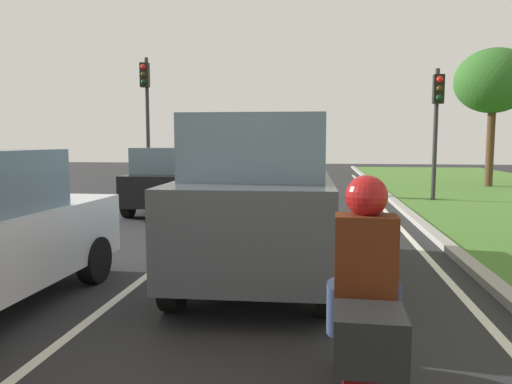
% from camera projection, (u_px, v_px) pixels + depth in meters
% --- Properties ---
extents(ground_plane, '(60.00, 60.00, 0.00)m').
position_uv_depth(ground_plane, '(251.00, 216.00, 12.70)').
color(ground_plane, '#262628').
extents(lane_line_center, '(0.12, 32.00, 0.01)m').
position_uv_depth(lane_line_center, '(225.00, 216.00, 12.79)').
color(lane_line_center, silver).
rests_on(lane_line_center, ground).
extents(lane_line_right_edge, '(0.12, 32.00, 0.01)m').
position_uv_depth(lane_line_right_edge, '(393.00, 219.00, 12.22)').
color(lane_line_right_edge, silver).
rests_on(lane_line_right_edge, ground).
extents(curb_right, '(0.24, 48.00, 0.12)m').
position_uv_depth(curb_right, '(413.00, 217.00, 12.15)').
color(curb_right, '#9E9B93').
rests_on(curb_right, ground).
extents(car_suv_ahead, '(2.07, 4.55, 2.28)m').
position_uv_depth(car_suv_ahead, '(261.00, 197.00, 6.93)').
color(car_suv_ahead, '#474C51').
rests_on(car_suv_ahead, ground).
extents(car_hatchback_far, '(1.81, 3.74, 1.78)m').
position_uv_depth(car_hatchback_far, '(170.00, 180.00, 13.52)').
color(car_hatchback_far, black).
rests_on(car_hatchback_far, ground).
extents(motorcycle, '(0.41, 1.90, 1.01)m').
position_uv_depth(motorcycle, '(363.00, 350.00, 3.25)').
color(motorcycle, '#590A0A').
rests_on(motorcycle, ground).
extents(rider_person, '(0.51, 0.41, 1.16)m').
position_uv_depth(rider_person, '(365.00, 257.00, 3.23)').
color(rider_person, '#4C1E0C').
rests_on(rider_person, ground).
extents(traffic_light_near_right, '(0.32, 0.50, 4.23)m').
position_uv_depth(traffic_light_near_right, '(437.00, 111.00, 15.34)').
color(traffic_light_near_right, '#2D2D2D').
rests_on(traffic_light_near_right, ground).
extents(traffic_light_overhead_left, '(0.32, 0.50, 5.09)m').
position_uv_depth(traffic_light_overhead_left, '(146.00, 101.00, 18.44)').
color(traffic_light_overhead_left, '#2D2D2D').
rests_on(traffic_light_overhead_left, ground).
extents(tree_roadside_far, '(3.10, 3.10, 5.74)m').
position_uv_depth(tree_roadside_far, '(493.00, 82.00, 20.02)').
color(tree_roadside_far, '#4C331E').
rests_on(tree_roadside_far, ground).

